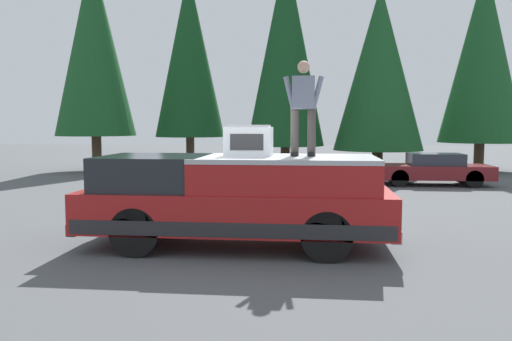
{
  "coord_description": "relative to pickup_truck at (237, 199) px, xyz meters",
  "views": [
    {
      "loc": [
        -9.33,
        -1.42,
        2.22
      ],
      "look_at": [
        0.29,
        -0.4,
        1.35
      ],
      "focal_mm": 36.15,
      "sensor_mm": 36.0,
      "label": 1
    }
  ],
  "objects": [
    {
      "name": "conifer_left",
      "position": [
        14.68,
        -4.33,
        3.84
      ],
      "size": [
        4.0,
        4.0,
        8.4
      ],
      "color": "#4C3826",
      "rests_on": "ground"
    },
    {
      "name": "conifer_right",
      "position": [
        14.21,
        8.73,
        5.0
      ],
      "size": [
        3.69,
        3.69,
        10.09
      ],
      "color": "#4C3826",
      "rests_on": "ground"
    },
    {
      "name": "ground_plane",
      "position": [
        0.21,
        0.11,
        -0.87
      ],
      "size": [
        90.0,
        90.0,
        0.0
      ],
      "primitive_type": "plane",
      "color": "#4C4F51"
    },
    {
      "name": "conifer_center_left",
      "position": [
        14.32,
        -0.16,
        4.73
      ],
      "size": [
        3.5,
        3.5,
        9.98
      ],
      "color": "#4C3826",
      "rests_on": "ground"
    },
    {
      "name": "conifer_center_right",
      "position": [
        16.33,
        4.73,
        4.81
      ],
      "size": [
        3.45,
        3.45,
        9.81
      ],
      "color": "#4C3826",
      "rests_on": "ground"
    },
    {
      "name": "conifer_far_left",
      "position": [
        16.05,
        -9.2,
        4.61
      ],
      "size": [
        3.81,
        3.81,
        9.61
      ],
      "color": "#4C3826",
      "rests_on": "ground"
    },
    {
      "name": "pickup_truck",
      "position": [
        0.0,
        0.0,
        0.0
      ],
      "size": [
        2.01,
        5.54,
        1.65
      ],
      "color": "maroon",
      "rests_on": "ground"
    },
    {
      "name": "person_on_truck_bed",
      "position": [
        0.14,
        -1.18,
        1.68
      ],
      "size": [
        0.29,
        0.72,
        1.69
      ],
      "color": "#423D38",
      "rests_on": "pickup_truck"
    },
    {
      "name": "parked_car_maroon",
      "position": [
        10.18,
        -5.76,
        -0.29
      ],
      "size": [
        1.64,
        4.1,
        1.16
      ],
      "color": "maroon",
      "rests_on": "ground"
    },
    {
      "name": "compressor_unit",
      "position": [
        0.15,
        -0.2,
        1.05
      ],
      "size": [
        0.65,
        0.84,
        0.56
      ],
      "color": "silver",
      "rests_on": "pickup_truck"
    }
  ]
}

